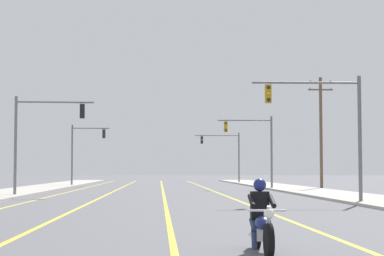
# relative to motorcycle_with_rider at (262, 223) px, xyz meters

# --- Properties ---
(lane_stripe_center) EXTENTS (0.16, 100.00, 0.01)m
(lane_stripe_center) POSITION_rel_motorcycle_with_rider_xyz_m (-1.72, 38.76, -0.58)
(lane_stripe_center) COLOR yellow
(lane_stripe_center) RESTS_ON ground
(lane_stripe_left) EXTENTS (0.16, 100.00, 0.01)m
(lane_stripe_left) POSITION_rel_motorcycle_with_rider_xyz_m (-5.46, 38.76, -0.58)
(lane_stripe_left) COLOR yellow
(lane_stripe_left) RESTS_ON ground
(lane_stripe_right) EXTENTS (0.16, 100.00, 0.01)m
(lane_stripe_right) POSITION_rel_motorcycle_with_rider_xyz_m (2.17, 38.76, -0.58)
(lane_stripe_right) COLOR yellow
(lane_stripe_right) RESTS_ON ground
(lane_stripe_far_left) EXTENTS (0.16, 100.00, 0.01)m
(lane_stripe_far_left) POSITION_rel_motorcycle_with_rider_xyz_m (-8.70, 38.76, -0.58)
(lane_stripe_far_left) COLOR yellow
(lane_stripe_far_left) RESTS_ON ground
(sidewalk_kerb_right) EXTENTS (4.40, 110.00, 0.14)m
(sidewalk_kerb_right) POSITION_rel_motorcycle_with_rider_xyz_m (9.18, 33.76, -0.52)
(sidewalk_kerb_right) COLOR #ADA89E
(sidewalk_kerb_right) RESTS_ON ground
(sidewalk_kerb_left) EXTENTS (4.40, 110.00, 0.14)m
(sidewalk_kerb_left) POSITION_rel_motorcycle_with_rider_xyz_m (-12.23, 33.76, -0.52)
(sidewalk_kerb_left) COLOR #ADA89E
(sidewalk_kerb_left) RESTS_ON ground
(motorcycle_with_rider) EXTENTS (0.70, 2.19, 1.46)m
(motorcycle_with_rider) POSITION_rel_motorcycle_with_rider_xyz_m (0.00, 0.00, 0.00)
(motorcycle_with_rider) COLOR black
(motorcycle_with_rider) RESTS_ON ground
(traffic_signal_near_right) EXTENTS (5.32, 0.37, 6.20)m
(traffic_signal_near_right) POSITION_rel_motorcycle_with_rider_xyz_m (6.14, 18.95, 3.54)
(traffic_signal_near_right) COLOR slate
(traffic_signal_near_right) RESTS_ON ground
(traffic_signal_near_left) EXTENTS (4.87, 0.51, 6.20)m
(traffic_signal_near_left) POSITION_rel_motorcycle_with_rider_xyz_m (-9.51, 29.05, 3.51)
(traffic_signal_near_left) COLOR slate
(traffic_signal_near_left) RESTS_ON ground
(traffic_signal_mid_right) EXTENTS (4.66, 0.39, 6.20)m
(traffic_signal_mid_right) POSITION_rel_motorcycle_with_rider_xyz_m (6.21, 43.90, 3.50)
(traffic_signal_mid_right) COLOR slate
(traffic_signal_mid_right) RESTS_ON ground
(traffic_signal_mid_left) EXTENTS (3.84, 0.37, 6.20)m
(traffic_signal_mid_left) POSITION_rel_motorcycle_with_rider_xyz_m (-9.76, 55.69, 3.44)
(traffic_signal_mid_left) COLOR slate
(traffic_signal_mid_left) RESTS_ON ground
(traffic_signal_far_right) EXTENTS (5.46, 0.37, 6.20)m
(traffic_signal_far_right) POSITION_rel_motorcycle_with_rider_xyz_m (6.19, 69.62, 3.55)
(traffic_signal_far_right) COLOR slate
(traffic_signal_far_right) RESTS_ON ground
(utility_pole_right_far) EXTENTS (2.12, 0.26, 9.49)m
(utility_pole_right_far) POSITION_rel_motorcycle_with_rider_xyz_m (11.67, 43.38, 4.52)
(utility_pole_right_far) COLOR brown
(utility_pole_right_far) RESTS_ON ground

